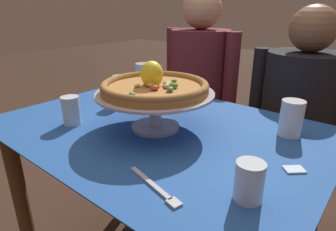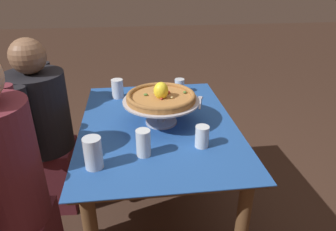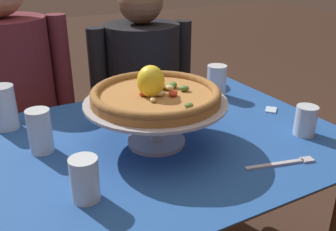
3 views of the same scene
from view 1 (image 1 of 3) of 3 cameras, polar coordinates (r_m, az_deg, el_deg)
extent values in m
cylinder|color=brown|center=(1.39, -27.28, -15.35)|extent=(0.06, 0.06, 0.69)
cylinder|color=brown|center=(1.68, -6.96, -6.45)|extent=(0.06, 0.06, 0.69)
cylinder|color=brown|center=(1.28, 26.46, -18.55)|extent=(0.06, 0.06, 0.69)
cube|color=brown|center=(1.01, -2.07, -2.99)|extent=(1.08, 0.77, 0.02)
cube|color=#23519E|center=(1.01, -2.08, -2.24)|extent=(1.12, 0.81, 0.00)
cylinder|color=#B7B7C1|center=(0.99, -2.52, -2.22)|extent=(0.17, 0.17, 0.01)
cylinder|color=#B7B7C1|center=(0.97, -2.57, 1.13)|extent=(0.04, 0.04, 0.11)
cylinder|color=#B7B7C1|center=(0.95, -2.63, 4.51)|extent=(0.40, 0.40, 0.01)
cylinder|color=#AD753D|center=(0.94, -2.65, 5.32)|extent=(0.36, 0.36, 0.02)
torus|color=olive|center=(0.94, -2.66, 6.14)|extent=(0.36, 0.36, 0.02)
ellipsoid|color=#C63D28|center=(0.95, -2.84, 6.56)|extent=(0.02, 0.03, 0.02)
ellipsoid|color=#4C7533|center=(0.92, 0.91, 6.07)|extent=(0.04, 0.04, 0.02)
ellipsoid|color=#4C7533|center=(0.98, 1.23, 6.98)|extent=(0.02, 0.02, 0.01)
ellipsoid|color=tan|center=(0.94, -0.23, 6.42)|extent=(0.04, 0.03, 0.02)
ellipsoid|color=#4C7533|center=(0.83, -7.21, 4.25)|extent=(0.03, 0.03, 0.01)
ellipsoid|color=tan|center=(0.91, -0.21, 6.00)|extent=(0.03, 0.03, 0.01)
ellipsoid|color=#C63D28|center=(0.89, -2.72, 5.62)|extent=(0.04, 0.04, 0.02)
ellipsoid|color=#4C7533|center=(0.91, 0.93, 6.00)|extent=(0.04, 0.04, 0.02)
ellipsoid|color=#4C7533|center=(0.88, 0.42, 5.34)|extent=(0.04, 0.04, 0.02)
ellipsoid|color=tan|center=(0.93, -6.23, 5.95)|extent=(0.02, 0.02, 0.01)
ellipsoid|color=beige|center=(0.93, -3.38, 6.24)|extent=(0.04, 0.04, 0.02)
ellipsoid|color=#C63D28|center=(0.97, -4.29, 6.63)|extent=(0.03, 0.02, 0.01)
ellipsoid|color=yellow|center=(0.94, -3.27, 8.25)|extent=(0.10, 0.10, 0.09)
cylinder|color=silver|center=(1.24, -9.46, 5.10)|extent=(0.06, 0.06, 0.12)
cylinder|color=silver|center=(1.25, -9.42, 4.41)|extent=(0.06, 0.06, 0.09)
cylinder|color=white|center=(1.00, 23.49, -0.51)|extent=(0.07, 0.07, 0.12)
cylinder|color=silver|center=(1.01, 23.25, -2.04)|extent=(0.06, 0.06, 0.06)
cylinder|color=silver|center=(1.43, -4.98, 7.64)|extent=(0.08, 0.08, 0.14)
cylinder|color=silver|center=(1.43, -4.95, 6.83)|extent=(0.07, 0.07, 0.10)
cylinder|color=silver|center=(0.65, 15.96, -12.57)|extent=(0.06, 0.06, 0.09)
cylinder|color=silver|center=(0.67, 15.70, -14.68)|extent=(0.06, 0.06, 0.03)
cylinder|color=silver|center=(1.06, -18.85, 0.95)|extent=(0.06, 0.06, 0.10)
cylinder|color=silver|center=(1.07, -18.76, 0.26)|extent=(0.06, 0.06, 0.07)
cube|color=#B7B7C1|center=(0.70, -3.62, -13.28)|extent=(0.16, 0.05, 0.01)
cube|color=#B7B7C1|center=(0.64, 1.22, -17.11)|extent=(0.04, 0.03, 0.01)
cube|color=silver|center=(0.81, 23.96, -9.86)|extent=(0.06, 0.06, 0.00)
cube|color=maroon|center=(1.90, 5.67, -7.63)|extent=(0.30, 0.34, 0.43)
cylinder|color=maroon|center=(1.71, 6.27, 7.18)|extent=(0.36, 0.36, 0.57)
sphere|color=tan|center=(1.67, 6.83, 20.46)|extent=(0.22, 0.22, 0.22)
cylinder|color=maroon|center=(1.83, 0.99, 9.58)|extent=(0.08, 0.08, 0.49)
cylinder|color=maroon|center=(1.59, 12.44, 7.34)|extent=(0.08, 0.08, 0.49)
cube|color=maroon|center=(1.67, 22.50, -13.14)|extent=(0.30, 0.34, 0.45)
cylinder|color=black|center=(1.48, 24.97, 2.09)|extent=(0.37, 0.37, 0.48)
sphere|color=brown|center=(1.42, 27.12, 15.24)|extent=(0.20, 0.20, 0.20)
cylinder|color=black|center=(1.54, 17.67, 5.20)|extent=(0.08, 0.08, 0.41)
camera|label=2|loc=(2.23, -32.38, 27.35)|focal=32.55mm
camera|label=3|loc=(1.06, -63.74, 15.82)|focal=39.85mm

